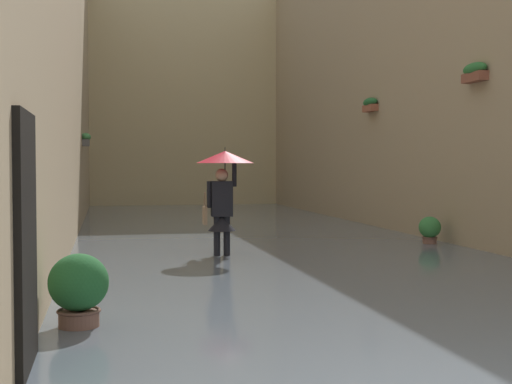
{
  "coord_description": "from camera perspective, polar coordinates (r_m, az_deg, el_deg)",
  "views": [
    {
      "loc": [
        3.19,
        3.58,
        1.77
      ],
      "look_at": [
        0.46,
        -9.16,
        1.27
      ],
      "focal_mm": 49.19,
      "sensor_mm": 36.0,
      "label": 1
    }
  ],
  "objects": [
    {
      "name": "person_wading",
      "position": [
        12.65,
        -2.67,
        0.91
      ],
      "size": [
        1.04,
        1.04,
        2.1
      ],
      "color": "#2D2319",
      "rests_on": "ground_plane"
    },
    {
      "name": "building_facade_left",
      "position": [
        18.23,
        14.12,
        10.78
      ],
      "size": [
        2.04,
        29.21,
        9.04
      ],
      "color": "tan",
      "rests_on": "ground_plane"
    },
    {
      "name": "building_facade_far",
      "position": [
        30.12,
        -5.99,
        9.73
      ],
      "size": [
        11.29,
        1.8,
        11.47
      ],
      "primitive_type": "cube",
      "color": "tan",
      "rests_on": "ground_plane"
    },
    {
      "name": "building_facade_right",
      "position": [
        16.49,
        -17.71,
        11.75
      ],
      "size": [
        2.04,
        29.21,
        9.09
      ],
      "color": "tan",
      "rests_on": "ground_plane"
    },
    {
      "name": "ground_plane",
      "position": [
        16.59,
        -0.94,
        -3.95
      ],
      "size": [
        63.03,
        63.03,
        0.0
      ],
      "primitive_type": "plane",
      "color": "gray"
    },
    {
      "name": "potted_plant_far_left",
      "position": [
        15.07,
        13.95,
        -3.06
      ],
      "size": [
        0.46,
        0.46,
        0.7
      ],
      "color": "brown",
      "rests_on": "ground_plane"
    },
    {
      "name": "flood_water",
      "position": [
        16.58,
        -0.94,
        -3.71
      ],
      "size": [
        8.49,
        31.21,
        0.14
      ],
      "primitive_type": "cube",
      "color": "slate",
      "rests_on": "ground_plane"
    },
    {
      "name": "potted_plant_mid_right",
      "position": [
        7.36,
        -14.23,
        -7.82
      ],
      "size": [
        0.61,
        0.61,
        0.88
      ],
      "color": "brown",
      "rests_on": "ground_plane"
    }
  ]
}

